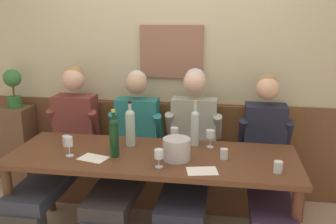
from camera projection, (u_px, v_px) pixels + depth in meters
room_wall_back at (171, 56)px, 3.67m from camera, size 6.80×0.12×2.80m
wood_wainscot_panel at (170, 148)px, 3.86m from camera, size 6.80×0.03×0.95m
wall_bench at (167, 174)px, 3.71m from camera, size 2.52×0.42×0.94m
dining_table at (152, 164)px, 2.95m from camera, size 2.22×0.79×0.75m
person_left_seat at (63, 145)px, 3.43m from camera, size 0.50×1.25×1.32m
person_right_seat at (128, 153)px, 3.31m from camera, size 0.50×1.25×1.29m
person_center_left_seat at (190, 155)px, 3.23m from camera, size 0.52×1.25×1.32m
person_center_right_seat at (267, 158)px, 3.15m from camera, size 0.47×1.26×1.28m
ice_bucket at (177, 149)px, 2.80m from camera, size 0.21×0.21×0.16m
wine_bottle_clear_water at (130, 126)px, 3.08m from camera, size 0.08×0.08×0.38m
wine_bottle_amber_mid at (114, 136)px, 2.84m from camera, size 0.07×0.07×0.37m
wine_bottle_green_tall at (195, 126)px, 3.09m from camera, size 0.07×0.07×0.38m
wine_glass_right_end at (69, 143)px, 2.86m from camera, size 0.06×0.06×0.15m
wine_glass_mid_left at (174, 133)px, 3.14m from camera, size 0.07×0.07×0.14m
wine_glass_near_bucket at (210, 135)px, 3.05m from camera, size 0.07×0.07×0.14m
wine_glass_by_bottle at (114, 137)px, 2.97m from camera, size 0.06×0.06×0.17m
wine_glass_left_end at (159, 155)px, 2.66m from camera, size 0.06×0.06×0.13m
water_tumbler_center at (224, 154)px, 2.82m from camera, size 0.06×0.06×0.08m
water_tumbler_right at (278, 167)px, 2.58m from camera, size 0.06×0.06×0.08m
water_tumbler_left at (66, 141)px, 3.09m from camera, size 0.06×0.06×0.09m
tasting_sheet_left_guest at (93, 158)px, 2.85m from camera, size 0.24×0.20×0.00m
tasting_sheet_right_guest at (202, 171)px, 2.62m from camera, size 0.24×0.19×0.00m
corner_pedestal at (20, 148)px, 3.94m from camera, size 0.28×0.28×0.88m
potted_plant at (13, 85)px, 3.77m from camera, size 0.17×0.17×0.39m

